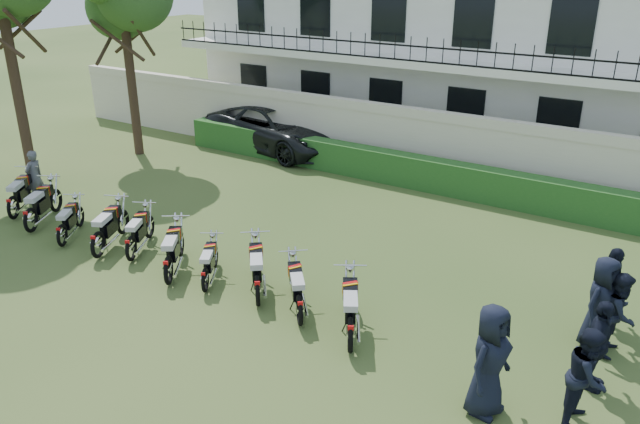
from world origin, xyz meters
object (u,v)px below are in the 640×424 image
object	(u,v)px
motorcycle_6	(205,274)
motorcycle_7	(257,284)
officer_4	(619,314)
motorcycle_8	(299,304)
motorcycle_2	(61,230)
officer_2	(598,346)
officer_3	(601,303)
motorcycle_1	(30,214)
motorcycle_5	(168,264)
motorcycle_4	(130,243)
officer_0	(489,361)
motorcycle_0	(12,202)
inspector	(35,177)
officer_1	(587,376)
motorcycle_9	(350,327)
motorcycle_3	(97,239)
suv	(277,128)
officer_5	(610,287)

from	to	relation	value
motorcycle_6	motorcycle_7	size ratio (longest dim) A/B	0.90
officer_4	motorcycle_7	bearing A→B (deg)	114.37
motorcycle_8	motorcycle_2	bearing A→B (deg)	141.34
officer_2	officer_3	xyz separation A→B (m)	(-0.20, 1.33, 0.08)
motorcycle_1	motorcycle_5	xyz separation A→B (m)	(5.06, -0.06, -0.01)
motorcycle_4	officer_0	size ratio (longest dim) A/B	0.91
motorcycle_0	officer_3	distance (m)	14.79
motorcycle_2	motorcycle_5	xyz separation A→B (m)	(3.65, 0.04, 0.07)
inspector	motorcycle_5	bearing A→B (deg)	67.75
motorcycle_5	motorcycle_8	xyz separation A→B (m)	(3.35, 0.21, -0.03)
motorcycle_4	motorcycle_8	xyz separation A→B (m)	(4.93, -0.14, 0.00)
officer_1	officer_2	size ratio (longest dim) A/B	1.00
motorcycle_0	motorcycle_9	world-z (taller)	motorcycle_9
motorcycle_3	motorcycle_5	size ratio (longest dim) A/B	1.09
motorcycle_5	officer_4	distance (m)	9.05
motorcycle_4	officer_4	world-z (taller)	officer_4
inspector	officer_2	size ratio (longest dim) A/B	0.97
motorcycle_5	officer_4	world-z (taller)	officer_4
motorcycle_6	officer_1	bearing A→B (deg)	-30.39
motorcycle_4	motorcycle_7	bearing A→B (deg)	-28.44
suv	officer_0	bearing A→B (deg)	-121.70
motorcycle_0	motorcycle_7	bearing A→B (deg)	-35.06
motorcycle_6	suv	size ratio (longest dim) A/B	0.25
motorcycle_8	officer_4	world-z (taller)	officer_4
motorcycle_3	officer_1	distance (m)	10.94
motorcycle_4	suv	distance (m)	9.73
motorcycle_5	officer_0	distance (m)	7.25
motorcycle_6	officer_1	world-z (taller)	officer_1
motorcycle_1	officer_3	size ratio (longest dim) A/B	1.04
motorcycle_7	motorcycle_1	bearing A→B (deg)	143.03
motorcycle_3	motorcycle_7	distance (m)	4.58
motorcycle_3	motorcycle_9	bearing A→B (deg)	-25.97
motorcycle_7	inspector	size ratio (longest dim) A/B	1.04
motorcycle_1	motorcycle_8	xyz separation A→B (m)	(8.41, 0.15, -0.04)
motorcycle_5	officer_1	bearing A→B (deg)	-32.04
officer_2	motorcycle_2	bearing A→B (deg)	97.83
officer_0	officer_5	xyz separation A→B (m)	(1.13, 3.75, -0.13)
motorcycle_4	officer_1	xyz separation A→B (m)	(10.15, 0.01, 0.34)
motorcycle_7	suv	distance (m)	11.34
officer_0	officer_3	size ratio (longest dim) A/B	1.06
motorcycle_8	officer_2	bearing A→B (deg)	-28.73
motorcycle_9	officer_3	xyz separation A→B (m)	(3.70, 2.66, 0.38)
inspector	officer_1	world-z (taller)	officer_1
officer_2	officer_0	bearing A→B (deg)	141.47
motorcycle_3	suv	xyz separation A→B (m)	(-1.83, 9.69, 0.30)
motorcycle_9	officer_2	size ratio (longest dim) A/B	1.12
motorcycle_9	motorcycle_1	bearing A→B (deg)	148.59
motorcycle_1	motorcycle_8	size ratio (longest dim) A/B	1.23
officer_3	inspector	bearing A→B (deg)	113.03
motorcycle_0	officer_1	world-z (taller)	officer_1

